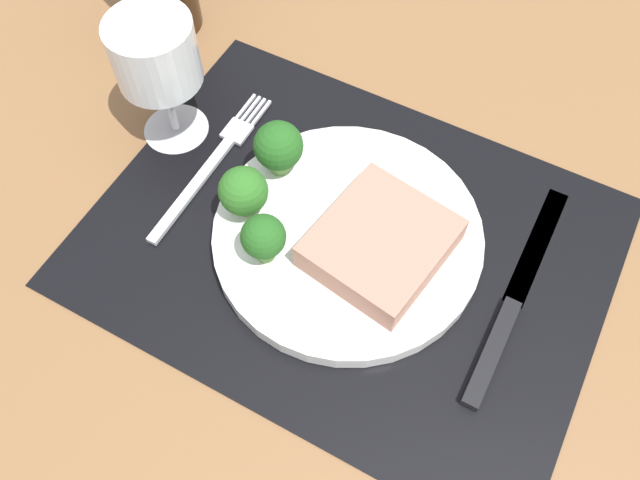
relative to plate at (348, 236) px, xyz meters
The scene contains 10 objects.
ground_plane 2.60cm from the plate, ahead, with size 140.00×110.00×3.00cm, color brown.
placemat 0.95cm from the plate, ahead, with size 44.62×33.87×0.30cm, color black.
plate is the anchor object (origin of this frame).
steak 3.98cm from the plate, ahead, with size 9.96×10.96×2.83cm, color tan.
broccoli_front_edge 9.92cm from the plate, 160.15° to the left, with size 4.45×4.45×5.53cm.
broccoli_back_left 9.91cm from the plate, 165.04° to the right, with size 4.28×4.28×5.24cm.
broccoli_near_steak 8.29cm from the plate, 132.95° to the right, with size 3.76×3.76×5.00cm.
fork 15.20cm from the plate, behind, with size 2.40×19.20×0.50cm.
knife 15.01cm from the plate, ahead, with size 1.80×23.00×0.80cm.
wine_glass 22.64cm from the plate, behind, with size 7.61×7.61×13.20cm.
Camera 1 is at (11.65, -26.77, 50.01)cm, focal length 36.47 mm.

